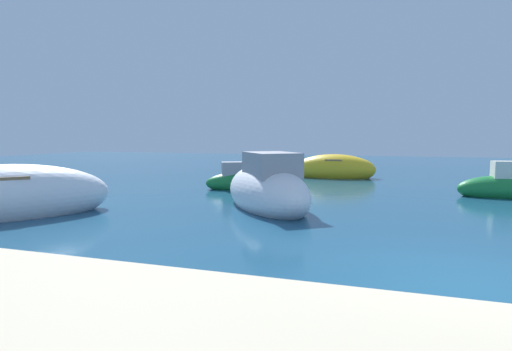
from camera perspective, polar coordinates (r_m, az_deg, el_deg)
ground at (r=7.23m, az=26.73°, el=-12.89°), size 80.00×80.00×0.00m
moored_boat_0 at (r=17.62m, az=-1.67°, el=-0.71°), size 3.25×2.40×1.31m
moored_boat_1 at (r=17.57m, az=29.94°, el=-1.33°), size 3.10×1.39×1.50m
moored_boat_3 at (r=22.57m, az=10.31°, el=0.83°), size 4.29×2.02×1.56m
moored_boat_4 at (r=12.91m, az=1.51°, el=-1.95°), size 4.34×4.85×2.07m
moored_boat_5 at (r=13.38m, az=-30.43°, el=-2.60°), size 4.90×5.69×1.83m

